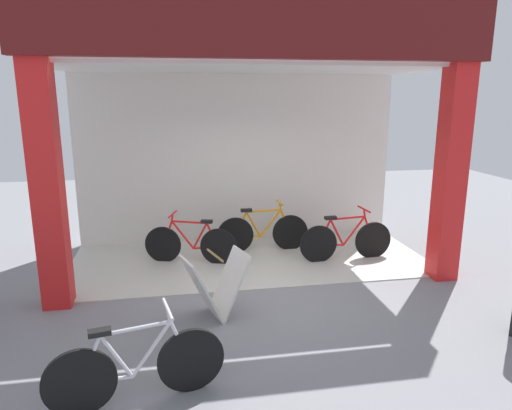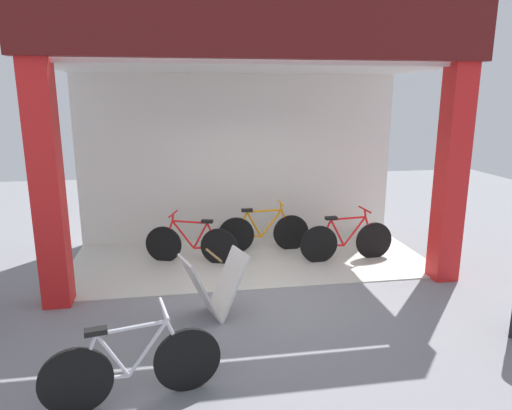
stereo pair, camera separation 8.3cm
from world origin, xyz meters
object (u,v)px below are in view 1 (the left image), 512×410
(bicycle_parked_0, at_px, (137,367))
(sandwich_board_sign, at_px, (216,286))
(bicycle_inside_1, at_px, (191,244))
(bicycle_inside_0, at_px, (346,240))
(bicycle_inside_2, at_px, (263,232))

(bicycle_parked_0, height_order, sandwich_board_sign, bicycle_parked_0)
(bicycle_inside_1, xyz_separation_m, sandwich_board_sign, (0.24, -2.04, 0.07))
(bicycle_inside_0, distance_m, bicycle_parked_0, 4.70)
(bicycle_inside_2, bearing_deg, sandwich_board_sign, -114.00)
(bicycle_inside_2, xyz_separation_m, sandwich_board_sign, (-1.09, -2.45, 0.06))
(bicycle_parked_0, xyz_separation_m, sandwich_board_sign, (0.88, 1.62, 0.06))
(bicycle_inside_2, relative_size, sandwich_board_sign, 1.84)
(bicycle_inside_0, relative_size, bicycle_inside_2, 0.99)
(bicycle_inside_2, height_order, sandwich_board_sign, bicycle_inside_2)
(bicycle_inside_0, distance_m, bicycle_inside_2, 1.52)
(bicycle_inside_0, xyz_separation_m, bicycle_inside_2, (-1.34, 0.73, 0.00))
(bicycle_inside_2, distance_m, bicycle_parked_0, 4.51)
(bicycle_inside_0, distance_m, sandwich_board_sign, 2.98)
(bicycle_inside_1, xyz_separation_m, bicycle_parked_0, (-0.64, -3.66, 0.01))
(bicycle_inside_1, height_order, bicycle_inside_2, bicycle_inside_2)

